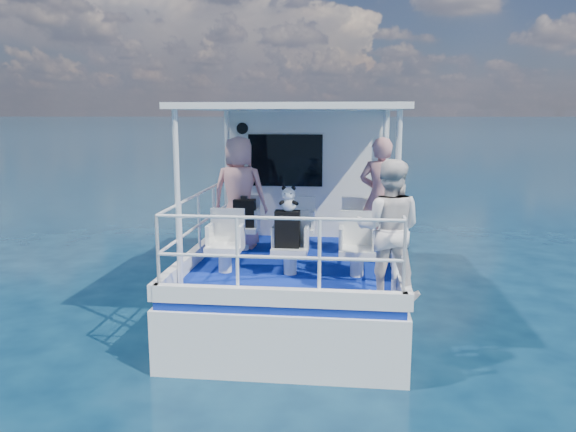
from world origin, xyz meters
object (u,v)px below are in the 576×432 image
Objects in this scene: passenger_port_fwd at (239,192)px; passenger_stbd_aft at (389,229)px; panda at (289,199)px; backpack_center at (287,229)px.

passenger_stbd_aft is at bearing 139.82° from passenger_port_fwd.
passenger_port_fwd is at bearing 122.62° from panda.
panda is (0.97, -1.52, 0.14)m from passenger_port_fwd.
passenger_port_fwd is at bearing -37.70° from passenger_stbd_aft.
passenger_port_fwd reaches higher than panda.
panda is (-1.26, 0.76, 0.22)m from passenger_stbd_aft.
passenger_port_fwd reaches higher than backpack_center.
backpack_center is 0.41m from panda.
passenger_port_fwd is 1.10× the size of passenger_stbd_aft.
panda reaches higher than backpack_center.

